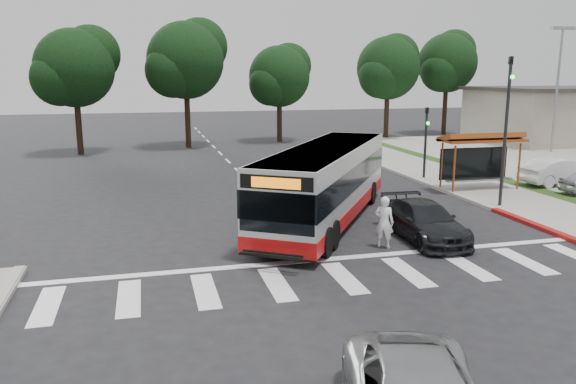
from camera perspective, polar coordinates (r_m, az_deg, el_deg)
name	(u,v)px	position (r m, az deg, el deg)	size (l,w,h in m)	color
ground	(298,232)	(20.98, 1.06, -4.06)	(140.00, 140.00, 0.00)	black
sidewalk_east	(451,179)	(32.47, 16.21, 1.29)	(4.00, 40.00, 0.12)	gray
curb_east	(418,180)	(31.50, 13.07, 1.17)	(0.30, 40.00, 0.15)	#9E9991
curb_east_red	(542,228)	(23.31, 24.37, -3.32)	(0.32, 6.00, 0.15)	maroon
commercial_building	(564,116)	(54.61, 26.27, 6.92)	(14.00, 10.00, 4.40)	#AAA08E
building_roof_cap	(567,89)	(54.51, 26.50, 9.38)	(14.60, 10.60, 0.30)	#383330
crosswalk_ladder	(344,278)	(16.45, 5.74, -8.66)	(18.00, 2.60, 0.01)	silver
bus_shelter	(480,144)	(29.60, 18.96, 4.62)	(4.20, 1.60, 2.86)	#964619
traffic_signal_ne_tall	(507,119)	(25.81, 21.32, 6.89)	(0.18, 0.37, 6.50)	black
traffic_signal_ne_short	(426,135)	(31.87, 13.83, 5.62)	(0.18, 0.37, 4.00)	black
lot_light_mid	(559,72)	(46.04, 25.79, 10.90)	(1.90, 0.35, 9.01)	gray
tree_ne_a	(389,67)	(52.13, 10.18, 12.39)	(6.16, 5.74, 9.30)	black
tree_ne_b	(448,62)	(57.12, 15.92, 12.60)	(6.16, 5.74, 10.02)	black
tree_north_a	(186,59)	(45.66, -10.28, 13.15)	(6.60, 6.15, 10.17)	black
tree_north_b	(280,75)	(48.87, -0.82, 11.76)	(5.72, 5.33, 8.43)	black
tree_north_c	(75,67)	(43.75, -20.78, 11.82)	(6.16, 5.74, 9.30)	black
transit_bus	(326,185)	(22.20, 3.84, 0.76)	(2.50, 11.55, 2.98)	silver
pedestrian	(384,222)	(19.18, 9.75, -3.03)	(0.65, 0.42, 1.77)	white
dark_sedan	(425,221)	(20.49, 13.71, -2.88)	(1.85, 4.55, 1.32)	black
parked_car_1	(559,171)	(32.51, 25.86, 1.90)	(1.48, 4.25, 1.40)	silver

